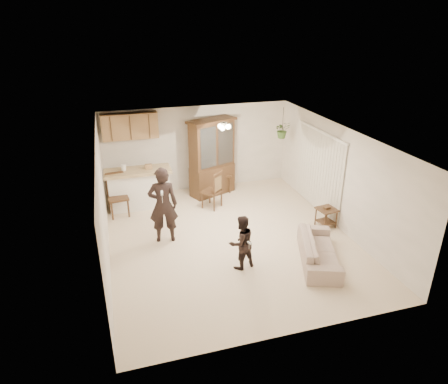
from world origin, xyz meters
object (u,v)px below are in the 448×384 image
object	(u,v)px
china_hutch	(212,158)
chair_bar	(119,204)
sofa	(319,246)
adult	(163,205)
child	(241,239)
side_table	(326,217)
chair_hutch_left	(223,179)
chair_hutch_right	(212,197)

from	to	relation	value
china_hutch	chair_bar	xyz separation A→B (m)	(-2.72, -0.69, -0.78)
sofa	china_hutch	distance (m)	4.37
adult	child	distance (m)	2.07
side_table	chair_hutch_left	size ratio (longest dim) A/B	0.46
adult	side_table	distance (m)	4.02
sofa	side_table	distance (m)	1.64
adult	chair_bar	distance (m)	1.97
adult	china_hutch	xyz separation A→B (m)	(1.76, 2.32, 0.20)
adult	china_hutch	world-z (taller)	china_hutch
child	china_hutch	size ratio (longest dim) A/B	0.61
chair_hutch_left	chair_hutch_right	distance (m)	1.26
side_table	chair_bar	xyz separation A→B (m)	(-4.89, 2.09, 0.07)
sofa	child	size ratio (longest dim) A/B	1.39
child	china_hutch	world-z (taller)	china_hutch
adult	chair_hutch_left	distance (m)	3.34
sofa	chair_bar	bearing A→B (deg)	69.58
child	chair_bar	distance (m)	3.94
child	china_hutch	distance (m)	3.91
chair_hutch_left	chair_hutch_right	bearing A→B (deg)	-98.13
adult	chair_bar	world-z (taller)	adult
child	chair_hutch_left	world-z (taller)	child
chair_bar	chair_hutch_left	size ratio (longest dim) A/B	0.96
chair_hutch_right	china_hutch	bearing A→B (deg)	-148.60
chair_bar	adult	bearing A→B (deg)	-66.18
chair_bar	chair_hutch_left	world-z (taller)	chair_hutch_left
chair_hutch_left	china_hutch	bearing A→B (deg)	-134.11
chair_bar	chair_hutch_left	bearing A→B (deg)	8.80
side_table	chair_hutch_right	size ratio (longest dim) A/B	0.52
chair_bar	child	bearing A→B (deg)	-60.68
sofa	chair_hutch_right	world-z (taller)	chair_hutch_right
side_table	adult	bearing A→B (deg)	173.25
chair_hutch_right	chair_bar	bearing A→B (deg)	-48.02
china_hutch	chair_hutch_left	size ratio (longest dim) A/B	1.88
child	side_table	xyz separation A→B (m)	(2.59, 1.08, -0.42)
chair_hutch_left	side_table	bearing A→B (deg)	-36.03
sofa	chair_bar	xyz separation A→B (m)	(-3.96, 3.43, -0.05)
china_hutch	chair_bar	size ratio (longest dim) A/B	1.96
chair_hutch_left	chair_hutch_right	xyz separation A→B (m)	(-0.65, -1.08, -0.04)
chair_hutch_left	adult	bearing A→B (deg)	-108.08
child	chair_hutch_right	world-z (taller)	child
sofa	side_table	size ratio (longest dim) A/B	3.46
sofa	china_hutch	world-z (taller)	china_hutch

